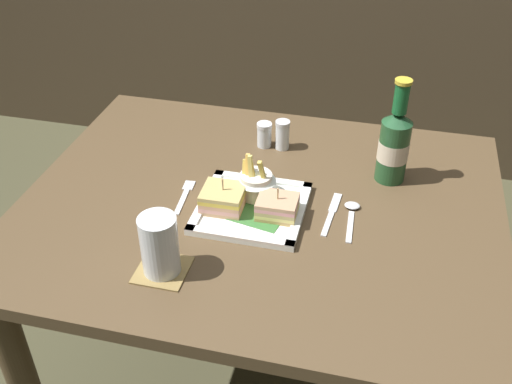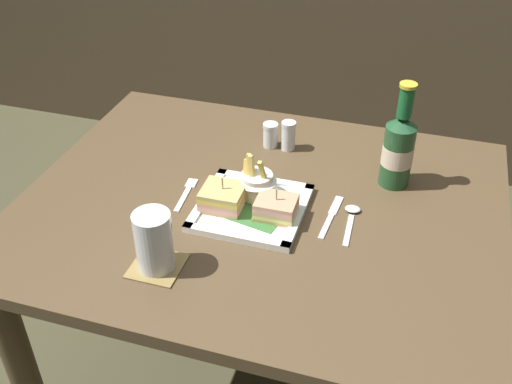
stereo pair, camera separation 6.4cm
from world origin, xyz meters
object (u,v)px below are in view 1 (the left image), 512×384
object	(u,v)px
dining_table	(260,245)
sandwich_half_right	(277,207)
beer_bottle	(394,144)
salt_shaker	(264,136)
water_glass	(160,248)
knife	(332,212)
spoon	(352,211)
fork	(185,195)
pepper_shaker	(282,136)
sandwich_half_left	(223,198)
square_plate	(252,208)
fries_cup	(256,181)

from	to	relation	value
dining_table	sandwich_half_right	bearing A→B (deg)	-44.46
beer_bottle	salt_shaker	size ratio (longest dim) A/B	3.93
water_glass	knife	size ratio (longest dim) A/B	0.78
water_glass	salt_shaker	size ratio (longest dim) A/B	1.92
spoon	dining_table	bearing A→B (deg)	-177.41
fork	pepper_shaker	distance (m)	0.32
sandwich_half_left	knife	xyz separation A→B (m)	(0.24, 0.05, -0.03)
fork	spoon	bearing A→B (deg)	3.55
dining_table	sandwich_half_left	bearing A→B (deg)	-146.08
salt_shaker	water_glass	bearing A→B (deg)	-99.61
square_plate	sandwich_half_right	size ratio (longest dim) A/B	2.67
square_plate	fries_cup	size ratio (longest dim) A/B	2.12
dining_table	knife	bearing A→B (deg)	0.36
sandwich_half_right	fork	xyz separation A→B (m)	(-0.23, 0.03, -0.03)
sandwich_half_left	pepper_shaker	distance (m)	0.30
beer_bottle	fork	distance (m)	0.50
sandwich_half_left	beer_bottle	size ratio (longest dim) A/B	0.36
salt_shaker	fork	bearing A→B (deg)	-116.23
sandwich_half_right	salt_shaker	distance (m)	0.31
dining_table	beer_bottle	xyz separation A→B (m)	(0.28, 0.17, 0.22)
sandwich_half_left	dining_table	bearing A→B (deg)	33.92
salt_shaker	pepper_shaker	world-z (taller)	pepper_shaker
water_glass	fork	world-z (taller)	water_glass
spoon	salt_shaker	bearing A→B (deg)	137.04
pepper_shaker	fries_cup	bearing A→B (deg)	-92.71
spoon	salt_shaker	size ratio (longest dim) A/B	2.15
water_glass	pepper_shaker	size ratio (longest dim) A/B	1.61
water_glass	pepper_shaker	xyz separation A→B (m)	(0.13, 0.51, -0.02)
fork	fries_cup	bearing A→B (deg)	8.17
pepper_shaker	sandwich_half_left	bearing A→B (deg)	-103.52
square_plate	water_glass	xyz separation A→B (m)	(-0.12, -0.23, 0.05)
sandwich_half_right	pepper_shaker	xyz separation A→B (m)	(-0.05, 0.29, 0.00)
sandwich_half_left	pepper_shaker	bearing A→B (deg)	76.48
dining_table	fries_cup	bearing A→B (deg)	144.64
square_plate	salt_shaker	bearing A→B (deg)	97.39
spoon	fork	bearing A→B (deg)	-176.45
sandwich_half_left	sandwich_half_right	bearing A→B (deg)	0.00
sandwich_half_right	pepper_shaker	world-z (taller)	sandwich_half_right
sandwich_half_right	spoon	bearing A→B (deg)	20.31
spoon	pepper_shaker	world-z (taller)	pepper_shaker
water_glass	fries_cup	bearing A→B (deg)	66.11
water_glass	sandwich_half_left	bearing A→B (deg)	74.06
spoon	sandwich_half_left	bearing A→B (deg)	-168.25
dining_table	beer_bottle	world-z (taller)	beer_bottle
knife	salt_shaker	world-z (taller)	salt_shaker
beer_bottle	salt_shaker	distance (m)	0.34
sandwich_half_right	beer_bottle	world-z (taller)	beer_bottle
beer_bottle	pepper_shaker	distance (m)	0.30
beer_bottle	pepper_shaker	bearing A→B (deg)	164.67
spoon	salt_shaker	distance (m)	0.35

